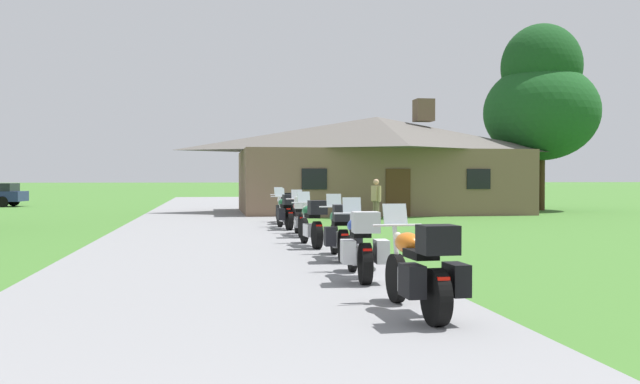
% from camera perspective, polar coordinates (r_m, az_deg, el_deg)
% --- Properties ---
extents(ground_plane, '(500.00, 500.00, 0.00)m').
position_cam_1_polar(ground_plane, '(21.93, -8.59, -3.28)').
color(ground_plane, '#42752D').
extents(asphalt_driveway, '(6.40, 80.00, 0.06)m').
position_cam_1_polar(asphalt_driveway, '(19.93, -8.54, -3.64)').
color(asphalt_driveway, gray).
rests_on(asphalt_driveway, ground).
extents(motorcycle_orange_nearest_to_camera, '(0.75, 2.08, 1.30)m').
position_cam_1_polar(motorcycle_orange_nearest_to_camera, '(8.10, 8.51, -6.55)').
color(motorcycle_orange_nearest_to_camera, black).
rests_on(motorcycle_orange_nearest_to_camera, asphalt_driveway).
extents(motorcycle_blue_second_in_row, '(0.79, 2.08, 1.30)m').
position_cam_1_polar(motorcycle_blue_second_in_row, '(10.96, 3.43, -4.52)').
color(motorcycle_blue_second_in_row, black).
rests_on(motorcycle_blue_second_in_row, asphalt_driveway).
extents(motorcycle_green_third_in_row, '(0.78, 2.08, 1.30)m').
position_cam_1_polar(motorcycle_green_third_in_row, '(13.68, 1.70, -3.39)').
color(motorcycle_green_third_in_row, black).
rests_on(motorcycle_green_third_in_row, asphalt_driveway).
extents(motorcycle_green_fourth_in_row, '(0.66, 2.08, 1.30)m').
position_cam_1_polar(motorcycle_green_fourth_in_row, '(16.25, -0.70, -2.63)').
color(motorcycle_green_fourth_in_row, black).
rests_on(motorcycle_green_fourth_in_row, asphalt_driveway).
extents(motorcycle_red_fifth_in_row, '(0.66, 2.08, 1.30)m').
position_cam_1_polar(motorcycle_red_fifth_in_row, '(19.28, -1.71, -2.03)').
color(motorcycle_red_fifth_in_row, black).
rests_on(motorcycle_red_fifth_in_row, asphalt_driveway).
extents(motorcycle_green_sixth_in_row, '(0.85, 2.08, 1.30)m').
position_cam_1_polar(motorcycle_green_sixth_in_row, '(21.88, -2.87, -1.68)').
color(motorcycle_green_sixth_in_row, black).
rests_on(motorcycle_green_sixth_in_row, asphalt_driveway).
extents(motorcycle_white_farthest_in_row, '(0.85, 2.08, 1.30)m').
position_cam_1_polar(motorcycle_white_farthest_in_row, '(24.52, -3.02, -1.37)').
color(motorcycle_white_farthest_in_row, black).
rests_on(motorcycle_white_farthest_in_row, asphalt_driveway).
extents(stone_lodge, '(14.05, 8.08, 5.62)m').
position_cam_1_polar(stone_lodge, '(33.60, 4.81, 2.42)').
color(stone_lodge, brown).
rests_on(stone_lodge, ground).
extents(bystander_tan_shirt_near_lodge, '(0.32, 0.53, 1.67)m').
position_cam_1_polar(bystander_tan_shirt_near_lodge, '(25.04, 4.73, -0.59)').
color(bystander_tan_shirt_near_lodge, '#75664C').
rests_on(bystander_tan_shirt_near_lodge, ground).
extents(tree_right_of_lodge, '(5.98, 5.98, 9.81)m').
position_cam_1_polar(tree_right_of_lodge, '(37.93, 18.08, 7.45)').
color(tree_right_of_lodge, '#422D19').
rests_on(tree_right_of_lodge, ground).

